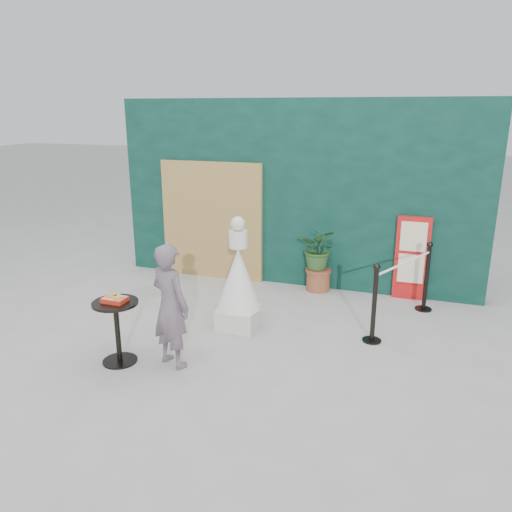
# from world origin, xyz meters

# --- Properties ---
(ground) EXTENTS (60.00, 60.00, 0.00)m
(ground) POSITION_xyz_m (0.00, 0.00, 0.00)
(ground) COLOR #ADAAA5
(ground) RESTS_ON ground
(back_wall) EXTENTS (6.00, 0.30, 3.00)m
(back_wall) POSITION_xyz_m (0.00, 3.15, 1.50)
(back_wall) COLOR black
(back_wall) RESTS_ON ground
(bamboo_fence) EXTENTS (1.80, 0.08, 2.00)m
(bamboo_fence) POSITION_xyz_m (-1.40, 2.94, 1.00)
(bamboo_fence) COLOR tan
(bamboo_fence) RESTS_ON ground
(woman) EXTENTS (0.62, 0.51, 1.44)m
(woman) POSITION_xyz_m (-0.58, -0.08, 0.72)
(woman) COLOR #695A61
(woman) RESTS_ON ground
(menu_board) EXTENTS (0.50, 0.07, 1.30)m
(menu_board) POSITION_xyz_m (1.90, 2.95, 0.65)
(menu_board) COLOR red
(menu_board) RESTS_ON ground
(statue) EXTENTS (0.59, 0.59, 1.52)m
(statue) POSITION_xyz_m (-0.22, 1.12, 0.62)
(statue) COLOR silver
(statue) RESTS_ON ground
(cafe_table) EXTENTS (0.52, 0.52, 0.75)m
(cafe_table) POSITION_xyz_m (-1.19, -0.24, 0.50)
(cafe_table) COLOR black
(cafe_table) RESTS_ON ground
(food_basket) EXTENTS (0.26, 0.19, 0.11)m
(food_basket) POSITION_xyz_m (-1.19, -0.23, 0.79)
(food_basket) COLOR red
(food_basket) RESTS_ON cafe_table
(planter) EXTENTS (0.62, 0.53, 1.05)m
(planter) POSITION_xyz_m (0.49, 2.87, 0.61)
(planter) COLOR #985D31
(planter) RESTS_ON ground
(stanchion_barrier) EXTENTS (0.84, 1.54, 1.03)m
(stanchion_barrier) POSITION_xyz_m (1.83, 1.92, 0.49)
(stanchion_barrier) COLOR black
(stanchion_barrier) RESTS_ON ground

